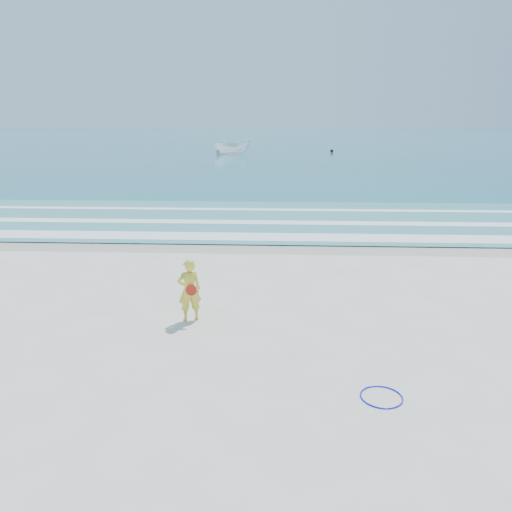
{
  "coord_description": "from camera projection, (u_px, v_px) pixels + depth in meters",
  "views": [
    {
      "loc": [
        1.43,
        -9.73,
        4.88
      ],
      "look_at": [
        0.77,
        4.0,
        1.0
      ],
      "focal_mm": 35.0,
      "sensor_mm": 36.0,
      "label": 1
    }
  ],
  "objects": [
    {
      "name": "foam_far",
      "position": [
        253.0,
        209.0,
        26.59
      ],
      "size": [
        400.0,
        0.6,
        0.01
      ],
      "primitive_type": "cube",
      "color": "white",
      "rests_on": "shallow"
    },
    {
      "name": "ground",
      "position": [
        212.0,
        350.0,
        10.74
      ],
      "size": [
        400.0,
        400.0,
        0.0
      ],
      "primitive_type": "plane",
      "color": "silver",
      "rests_on": "ground"
    },
    {
      "name": "foam_mid",
      "position": [
        249.0,
        222.0,
        23.42
      ],
      "size": [
        400.0,
        0.9,
        0.01
      ],
      "primitive_type": "cube",
      "color": "white",
      "rests_on": "shallow"
    },
    {
      "name": "hoop",
      "position": [
        381.0,
        397.0,
        8.95
      ],
      "size": [
        1.01,
        1.01,
        0.03
      ],
      "primitive_type": "torus",
      "rotation": [
        0.0,
        0.0,
        0.44
      ],
      "color": "#0D0FF0",
      "rests_on": "ground"
    },
    {
      "name": "buoy",
      "position": [
        332.0,
        151.0,
        67.39
      ],
      "size": [
        0.45,
        0.45,
        0.45
      ],
      "primitive_type": "sphere",
      "color": "black",
      "rests_on": "ocean"
    },
    {
      "name": "shallow",
      "position": [
        250.0,
        219.0,
        24.19
      ],
      "size": [
        400.0,
        10.0,
        0.01
      ],
      "primitive_type": "cube",
      "color": "#59B7AD",
      "rests_on": "ocean"
    },
    {
      "name": "woman",
      "position": [
        189.0,
        290.0,
        12.13
      ],
      "size": [
        0.67,
        0.57,
        1.57
      ],
      "color": "yellow",
      "rests_on": "ground"
    },
    {
      "name": "ocean",
      "position": [
        274.0,
        138.0,
        111.67
      ],
      "size": [
        400.0,
        190.0,
        0.04
      ],
      "primitive_type": "cube",
      "color": "#19727F",
      "rests_on": "ground"
    },
    {
      "name": "wet_sand",
      "position": [
        242.0,
        246.0,
        19.4
      ],
      "size": [
        400.0,
        2.4,
        0.0
      ],
      "primitive_type": "cube",
      "color": "#B2A893",
      "rests_on": "ground"
    },
    {
      "name": "boat",
      "position": [
        232.0,
        147.0,
        64.48
      ],
      "size": [
        5.34,
        3.7,
        1.93
      ],
      "primitive_type": "imported",
      "rotation": [
        0.0,
        0.0,
        1.98
      ],
      "color": "white",
      "rests_on": "ocean"
    },
    {
      "name": "foam_near",
      "position": [
        245.0,
        237.0,
        20.63
      ],
      "size": [
        400.0,
        1.4,
        0.01
      ],
      "primitive_type": "cube",
      "color": "white",
      "rests_on": "shallow"
    }
  ]
}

